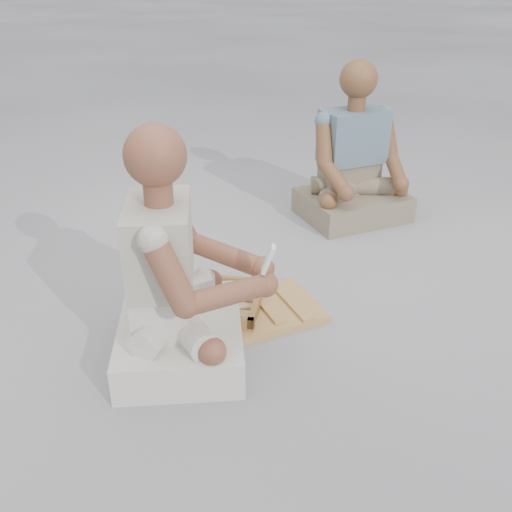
{
  "coord_description": "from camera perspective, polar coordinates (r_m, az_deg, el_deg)",
  "views": [
    {
      "loc": [
        -0.37,
        -2.08,
        1.47
      ],
      "look_at": [
        -0.02,
        0.15,
        0.3
      ],
      "focal_mm": 40.0,
      "sensor_mm": 36.0,
      "label": 1
    }
  ],
  "objects": [
    {
      "name": "chisel_9",
      "position": [
        2.66,
        -1.3,
        -4.28
      ],
      "size": [
        0.21,
        0.11,
        0.02
      ],
      "rotation": [
        0.0,
        0.0,
        -0.46
      ],
      "color": "silver",
      "rests_on": "tool_tray"
    },
    {
      "name": "companion",
      "position": [
        3.64,
        9.77,
        8.67
      ],
      "size": [
        0.73,
        0.63,
        0.97
      ],
      "rotation": [
        0.0,
        0.0,
        3.4
      ],
      "color": "#7B7158",
      "rests_on": "ground"
    },
    {
      "name": "chisel_11",
      "position": [
        2.75,
        -1.74,
        -2.97
      ],
      "size": [
        0.17,
        0.16,
        0.02
      ],
      "rotation": [
        0.0,
        0.0,
        0.75
      ],
      "color": "silver",
      "rests_on": "tool_tray"
    },
    {
      "name": "wood_chip_1",
      "position": [
        2.89,
        -8.52,
        -3.4
      ],
      "size": [
        0.02,
        0.02,
        0.0
      ],
      "primitive_type": "cube",
      "rotation": [
        0.0,
        0.0,
        0.29
      ],
      "color": "tan",
      "rests_on": "ground"
    },
    {
      "name": "wood_chip_3",
      "position": [
        2.57,
        -5.64,
        -7.6
      ],
      "size": [
        0.02,
        0.02,
        0.0
      ],
      "primitive_type": "cube",
      "rotation": [
        0.0,
        0.0,
        0.39
      ],
      "color": "tan",
      "rests_on": "ground"
    },
    {
      "name": "ground",
      "position": [
        2.57,
        1.04,
        -7.42
      ],
      "size": [
        60.0,
        60.0,
        0.0
      ],
      "primitive_type": "plane",
      "color": "#A1A2A6",
      "rests_on": "ground"
    },
    {
      "name": "chisel_8",
      "position": [
        2.71,
        -6.35,
        -4.01
      ],
      "size": [
        0.06,
        0.22,
        0.02
      ],
      "rotation": [
        0.0,
        0.0,
        1.38
      ],
      "color": "silver",
      "rests_on": "tool_tray"
    },
    {
      "name": "wood_chip_9",
      "position": [
        2.95,
        1.56,
        -2.39
      ],
      "size": [
        0.02,
        0.02,
        0.0
      ],
      "primitive_type": "cube",
      "rotation": [
        0.0,
        0.0,
        0.75
      ],
      "color": "tan",
      "rests_on": "ground"
    },
    {
      "name": "mobile_phone",
      "position": [
        2.16,
        1.24,
        -0.32
      ],
      "size": [
        0.06,
        0.06,
        0.12
      ],
      "rotation": [
        -0.35,
        0.0,
        -1.75
      ],
      "color": "white",
      "rests_on": "craftsman"
    },
    {
      "name": "wood_chip_8",
      "position": [
        3.03,
        -2.73,
        -1.56
      ],
      "size": [
        0.02,
        0.02,
        0.0
      ],
      "primitive_type": "cube",
      "rotation": [
        0.0,
        0.0,
        1.39
      ],
      "color": "tan",
      "rests_on": "ground"
    },
    {
      "name": "wood_chip_0",
      "position": [
        2.96,
        -0.05,
        -2.32
      ],
      "size": [
        0.02,
        0.02,
        0.0
      ],
      "primitive_type": "cube",
      "rotation": [
        0.0,
        0.0,
        1.89
      ],
      "color": "tan",
      "rests_on": "ground"
    },
    {
      "name": "chisel_10",
      "position": [
        2.78,
        -4.81,
        -2.98
      ],
      "size": [
        0.1,
        0.21,
        0.02
      ],
      "rotation": [
        0.0,
        0.0,
        1.18
      ],
      "color": "silver",
      "rests_on": "tool_tray"
    },
    {
      "name": "chisel_3",
      "position": [
        2.67,
        -2.94,
        -4.09
      ],
      "size": [
        0.15,
        0.18,
        0.02
      ],
      "rotation": [
        0.0,
        0.0,
        -0.9
      ],
      "color": "silver",
      "rests_on": "tool_tray"
    },
    {
      "name": "chisel_0",
      "position": [
        2.6,
        -1.13,
        -5.15
      ],
      "size": [
        0.22,
        0.07,
        0.02
      ],
      "rotation": [
        0.0,
        0.0,
        -0.22
      ],
      "color": "silver",
      "rests_on": "tool_tray"
    },
    {
      "name": "chisel_6",
      "position": [
        2.56,
        -4.73,
        -5.66
      ],
      "size": [
        0.14,
        0.19,
        0.02
      ],
      "rotation": [
        0.0,
        0.0,
        -0.95
      ],
      "color": "silver",
      "rests_on": "tool_tray"
    },
    {
      "name": "tool_tray",
      "position": [
        2.67,
        -4.55,
        -4.54
      ],
      "size": [
        0.56,
        0.5,
        0.06
      ],
      "rotation": [
        0.0,
        0.0,
        -0.31
      ],
      "color": "brown",
      "rests_on": "carved_panel"
    },
    {
      "name": "chisel_7",
      "position": [
        2.8,
        -6.6,
        -2.7
      ],
      "size": [
        0.06,
        0.22,
        0.02
      ],
      "rotation": [
        0.0,
        0.0,
        1.38
      ],
      "color": "silver",
      "rests_on": "tool_tray"
    },
    {
      "name": "chisel_1",
      "position": [
        2.64,
        -2.98,
        -4.81
      ],
      "size": [
        0.13,
        0.2,
        0.02
      ],
      "rotation": [
        0.0,
        0.0,
        -1.03
      ],
      "color": "silver",
      "rests_on": "tool_tray"
    },
    {
      "name": "chisel_5",
      "position": [
        2.69,
        -3.8,
        -4.11
      ],
      "size": [
        0.21,
        0.1,
        0.02
      ],
      "rotation": [
        0.0,
        0.0,
        -0.39
      ],
      "color": "silver",
      "rests_on": "tool_tray"
    },
    {
      "name": "wood_chip_7",
      "position": [
        2.93,
        -9.79,
        -3.04
      ],
      "size": [
        0.02,
        0.02,
        0.0
      ],
      "primitive_type": "cube",
      "rotation": [
        0.0,
        0.0,
        0.02
      ],
      "color": "tan",
      "rests_on": "ground"
    },
    {
      "name": "carved_panel",
      "position": [
        2.66,
        -0.08,
        -5.66
      ],
      "size": [
        0.66,
        0.53,
        0.04
      ],
      "primitive_type": "cube",
      "rotation": [
        0.0,
        0.0,
        0.26
      ],
      "color": "#A96E41",
      "rests_on": "ground"
    },
    {
      "name": "wood_chip_11",
      "position": [
        2.85,
        -7.86,
        -3.82
      ],
      "size": [
        0.02,
        0.02,
        0.0
      ],
      "primitive_type": "cube",
      "rotation": [
        0.0,
        0.0,
        2.63
      ],
      "color": "tan",
      "rests_on": "ground"
    },
    {
      "name": "wood_chip_5",
      "position": [
        2.9,
        -2.76,
        -3.0
      ],
      "size": [
        0.02,
        0.02,
        0.0
      ],
      "primitive_type": "cube",
      "rotation": [
        0.0,
        0.0,
        2.24
      ],
      "color": "tan",
      "rests_on": "ground"
    },
    {
      "name": "wood_chip_12",
      "position": [
        2.65,
        -7.76,
        -6.44
      ],
      "size": [
        0.02,
        0.02,
        0.0
      ],
      "primitive_type": "cube",
      "rotation": [
        0.0,
        0.0,
        0.11
      ],
      "color": "tan",
      "rests_on": "ground"
    },
    {
      "name": "chisel_2",
      "position": [
        2.73,
        -5.43,
        -3.35
      ],
      "size": [
        0.17,
        0.16,
        0.02
      ],
      "rotation": [
        0.0,
        0.0,
        0.74
      ],
      "color": "silver",
      "rests_on": "tool_tray"
    },
    {
      "name": "wood_chip_2",
      "position": [
        2.54,
        -2.24,
        -7.92
      ],
      "size": [
        0.02,
        0.02,
        0.0
      ],
      "primitive_type": "cube",
      "rotation": [
        0.0,
        0.0,
        2.24
      ],
      "color": "tan",
      "rests_on": "ground"
    },
    {
      "name": "chisel_4",
      "position": [
        2.73,
        -5.32,
        -3.59
      ],
      "size": [
        0.2,
        0.12,
        0.02
      ],
      "rotation": [
        0.0,
        0.0,
        0.5
      ],
      "color": "silver",
      "rests_on": "tool_tray"
    },
    {
      "name": "craftsman",
      "position": [
        2.27,
        -8.02,
        -2.9
      ],
      "size": [
        0.67,
        0.66,
        0.97
      ],
      "rotation": [
        0.0,
        0.0,
        -1.64
      ],
      "color": "silver",
      "rests_on": "ground"
    },
    {
      "name": "wood_chip_10",
      "position": [
        2.59,
        -8.47,
        -7.45
      ],
      "size": [
        0.02,
        0.02,
        0.0
      ],
      "primitive_type": "cube",
      "rotation": [
        0.0,
        0.0,
        0.98
      ],
      "color": "tan",
      "rests_on": "ground"
    },
    {
      "name": "wood_chip_6",
      "position": [
        2.67,
        -9.86,
        -6.37
      ],
      "size": [
        0.02,
        0.02,
        0.0
      ],
      "primitive_type": "cube",
      "rotation": [
        0.0,
        0.0,
        0.09
      ],
      "color": "tan",
      "rests_on": "ground"
    },
    {
      "name": "wood_chip_4",
      "position": [
        2.86,
        -7.44,
        -3.73
      ],
      "size": [
        0.02,
        0.02,
        0.0
      ],
      "primitive_type": "cube",
      "rotation": [
        0.0,
        0.0,
        1.35
      ],
      "color": "tan",
      "rests_on": "ground"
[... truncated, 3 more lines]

